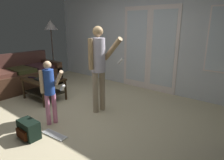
% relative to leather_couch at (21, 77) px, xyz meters
% --- Properties ---
extents(ground_plane, '(5.99, 4.65, 0.02)m').
position_rel_leather_couch_xyz_m(ground_plane, '(2.38, -0.25, -0.31)').
color(ground_plane, beige).
extents(wall_back_with_doors, '(5.99, 0.09, 2.87)m').
position_rel_leather_couch_xyz_m(wall_back_with_doors, '(2.44, 2.04, 1.08)').
color(wall_back_with_doors, silver).
rests_on(wall_back_with_doors, ground_plane).
extents(leather_couch, '(0.93, 1.87, 0.88)m').
position_rel_leather_couch_xyz_m(leather_couch, '(0.00, 0.00, 0.00)').
color(leather_couch, '#432A1D').
rests_on(leather_couch, ground_plane).
extents(coffee_table, '(0.86, 0.61, 0.48)m').
position_rel_leather_couch_xyz_m(coffee_table, '(1.14, -0.06, 0.04)').
color(coffee_table, '#2F2011').
rests_on(coffee_table, ground_plane).
extents(person_adult, '(0.59, 0.43, 1.58)m').
position_rel_leather_couch_xyz_m(person_adult, '(2.52, 0.25, 0.64)').
color(person_adult, tan).
rests_on(person_adult, ground_plane).
extents(person_child, '(0.42, 0.29, 1.07)m').
position_rel_leather_couch_xyz_m(person_child, '(2.25, -0.63, 0.33)').
color(person_child, pink).
rests_on(person_child, ground_plane).
extents(floor_lamp, '(0.40, 0.40, 1.73)m').
position_rel_leather_couch_xyz_m(floor_lamp, '(-0.33, 1.23, 1.22)').
color(floor_lamp, '#37311F').
rests_on(floor_lamp, ground_plane).
extents(backpack, '(0.35, 0.23, 0.27)m').
position_rel_leather_couch_xyz_m(backpack, '(2.34, -1.10, -0.17)').
color(backpack, black).
rests_on(backpack, ground_plane).
extents(loose_keyboard, '(0.45, 0.17, 0.02)m').
position_rel_leather_couch_xyz_m(loose_keyboard, '(2.59, -0.83, -0.29)').
color(loose_keyboard, white).
rests_on(loose_keyboard, ground_plane).
extents(laptop_closed, '(0.34, 0.24, 0.03)m').
position_rel_leather_couch_xyz_m(laptop_closed, '(1.24, -0.13, 0.19)').
color(laptop_closed, black).
rests_on(laptop_closed, coffee_table).
extents(cup_near_edge, '(0.07, 0.07, 0.12)m').
position_rel_leather_couch_xyz_m(cup_near_edge, '(1.02, 0.18, 0.23)').
color(cup_near_edge, white).
rests_on(cup_near_edge, coffee_table).
extents(tv_remote_black, '(0.17, 0.06, 0.02)m').
position_rel_leather_couch_xyz_m(tv_remote_black, '(1.44, 0.14, 0.18)').
color(tv_remote_black, black).
rests_on(tv_remote_black, coffee_table).
extents(dvd_remote_slim, '(0.18, 0.11, 0.02)m').
position_rel_leather_couch_xyz_m(dvd_remote_slim, '(0.92, -0.20, 0.18)').
color(dvd_remote_slim, black).
rests_on(dvd_remote_slim, coffee_table).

